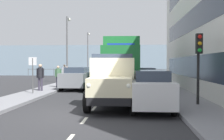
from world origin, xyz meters
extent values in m
plane|color=#2D2D30|center=(0.00, -9.62, 0.00)|extent=(80.00, 80.00, 0.00)
cube|color=gray|center=(-4.51, -9.62, 0.07)|extent=(2.09, 41.24, 0.15)
cube|color=gray|center=(4.51, -9.62, 0.07)|extent=(2.09, 41.24, 0.15)
cube|color=silver|center=(0.00, 3.47, 0.00)|extent=(0.12, 1.10, 0.01)
cube|color=silver|center=(0.00, 1.06, 0.00)|extent=(0.12, 1.10, 0.01)
cube|color=silver|center=(0.00, -1.44, 0.00)|extent=(0.12, 1.10, 0.01)
cube|color=silver|center=(0.00, -3.72, 0.00)|extent=(0.12, 1.10, 0.01)
cube|color=silver|center=(0.00, -6.38, 0.00)|extent=(0.12, 1.10, 0.01)
cube|color=silver|center=(0.00, -9.18, 0.00)|extent=(0.12, 1.10, 0.01)
cube|color=silver|center=(0.00, -12.11, 0.00)|extent=(0.12, 1.10, 0.01)
cube|color=silver|center=(0.00, -14.59, 0.00)|extent=(0.12, 1.10, 0.01)
cube|color=silver|center=(0.00, -17.32, 0.00)|extent=(0.12, 1.10, 0.01)
cube|color=silver|center=(0.00, -19.82, 0.00)|extent=(0.12, 1.10, 0.01)
cube|color=silver|center=(0.00, -22.14, 0.00)|extent=(0.12, 1.10, 0.01)
cube|color=silver|center=(0.00, -24.86, 0.00)|extent=(0.12, 1.10, 0.01)
cube|color=silver|center=(0.00, -27.79, 0.00)|extent=(0.12, 1.10, 0.01)
cube|color=#2D3847|center=(-5.58, -5.47, 1.80)|extent=(0.08, 23.01, 1.40)
cube|color=#2D3847|center=(-5.58, -5.47, 4.80)|extent=(0.08, 23.01, 1.40)
cube|color=gray|center=(0.00, -33.24, 2.50)|extent=(80.00, 0.80, 5.00)
cylinder|color=#4C5156|center=(-14.00, -29.64, 0.60)|extent=(0.08, 0.08, 1.20)
cylinder|color=#4C5156|center=(-12.00, -29.64, 0.60)|extent=(0.08, 0.08, 1.20)
cylinder|color=#4C5156|center=(-10.00, -29.64, 0.60)|extent=(0.08, 0.08, 1.20)
cylinder|color=#4C5156|center=(-8.00, -29.64, 0.60)|extent=(0.08, 0.08, 1.20)
cylinder|color=#4C5156|center=(-6.00, -29.64, 0.60)|extent=(0.08, 0.08, 1.20)
cylinder|color=#4C5156|center=(-4.00, -29.64, 0.60)|extent=(0.08, 0.08, 1.20)
cylinder|color=#4C5156|center=(-2.00, -29.64, 0.60)|extent=(0.08, 0.08, 1.20)
cylinder|color=#4C5156|center=(0.00, -29.64, 0.60)|extent=(0.08, 0.08, 1.20)
cylinder|color=#4C5156|center=(2.00, -29.64, 0.60)|extent=(0.08, 0.08, 1.20)
cylinder|color=#4C5156|center=(4.00, -29.64, 0.60)|extent=(0.08, 0.08, 1.20)
cylinder|color=#4C5156|center=(6.00, -29.64, 0.60)|extent=(0.08, 0.08, 1.20)
cylinder|color=#4C5156|center=(8.00, -29.64, 0.60)|extent=(0.08, 0.08, 1.20)
cylinder|color=#4C5156|center=(10.00, -29.64, 0.60)|extent=(0.08, 0.08, 1.20)
cylinder|color=#4C5156|center=(12.00, -29.64, 0.60)|extent=(0.08, 0.08, 1.20)
cylinder|color=#4C5156|center=(14.00, -29.64, 0.60)|extent=(0.08, 0.08, 1.20)
cube|color=#4C5156|center=(0.00, -29.64, 1.12)|extent=(28.00, 0.08, 0.08)
cube|color=black|center=(-0.82, -2.14, 0.60)|extent=(1.64, 5.60, 0.30)
cube|color=beige|center=(-0.82, -0.29, 1.10)|extent=(1.72, 1.90, 0.70)
cube|color=silver|center=(-0.82, 0.61, 1.07)|extent=(1.16, 0.08, 0.56)
sphere|color=white|center=(-1.56, 0.61, 1.20)|extent=(0.20, 0.20, 0.20)
sphere|color=white|center=(-0.09, 0.61, 1.20)|extent=(0.20, 0.20, 0.20)
cube|color=beige|center=(-0.82, -1.80, 1.67)|extent=(1.93, 1.34, 1.15)
cube|color=#2D3847|center=(-0.82, -1.80, 2.15)|extent=(1.78, 1.23, 0.56)
cube|color=#2D2319|center=(-0.82, -3.48, 0.83)|extent=(2.10, 2.80, 0.16)
cube|color=black|center=(-1.83, -3.48, 1.15)|extent=(0.08, 2.80, 0.56)
cube|color=black|center=(0.18, -3.48, 1.15)|extent=(0.08, 2.80, 0.56)
cylinder|color=black|center=(-1.79, -0.46, 0.45)|extent=(0.24, 0.90, 0.90)
cylinder|color=black|center=(0.14, -0.46, 0.45)|extent=(0.24, 0.90, 0.90)
cylinder|color=black|center=(-1.79, -3.68, 0.45)|extent=(0.24, 0.90, 0.90)
cylinder|color=black|center=(0.14, -3.68, 0.45)|extent=(0.24, 0.90, 0.90)
cube|color=#1E7033|center=(-1.01, -6.78, 1.82)|extent=(2.40, 2.21, 2.60)
cube|color=#2D3847|center=(-1.01, -6.78, 2.39)|extent=(2.20, 2.04, 0.80)
cube|color=#1933B2|center=(-1.01, -6.78, 3.22)|extent=(1.75, 0.20, 0.16)
cube|color=#1E7033|center=(-1.01, -10.78, 2.37)|extent=(2.50, 5.95, 3.00)
cube|color=black|center=(-1.01, -9.84, 0.70)|extent=(2.00, 8.07, 0.36)
cylinder|color=black|center=(-2.16, -6.87, 0.52)|extent=(0.28, 1.04, 1.04)
cylinder|color=black|center=(0.14, -6.87, 0.52)|extent=(0.28, 1.04, 1.04)
cylinder|color=black|center=(-2.16, -10.48, 0.52)|extent=(0.28, 1.04, 1.04)
cylinder|color=black|center=(0.14, -10.48, 0.52)|extent=(0.28, 1.04, 1.04)
cylinder|color=black|center=(-2.16, -12.60, 0.52)|extent=(0.28, 1.04, 1.04)
cylinder|color=black|center=(0.14, -12.60, 0.52)|extent=(0.28, 1.04, 1.04)
cube|color=white|center=(-2.51, -1.30, 0.80)|extent=(1.65, 4.43, 1.00)
cube|color=#2D3847|center=(-2.51, -1.10, 1.51)|extent=(1.35, 2.44, 0.42)
cylinder|color=black|center=(-1.72, -2.68, 0.30)|extent=(0.18, 0.60, 0.60)
cylinder|color=black|center=(-3.29, -2.68, 0.30)|extent=(0.18, 0.60, 0.60)
cylinder|color=black|center=(-1.72, 0.07, 0.30)|extent=(0.18, 0.60, 0.60)
cylinder|color=black|center=(-3.29, 0.07, 0.30)|extent=(0.18, 0.60, 0.60)
cube|color=navy|center=(-2.51, -7.72, 0.80)|extent=(1.66, 4.46, 1.00)
cube|color=#2D3847|center=(-2.51, -7.52, 1.51)|extent=(1.36, 2.45, 0.42)
cylinder|color=black|center=(-1.72, -9.10, 0.30)|extent=(0.18, 0.60, 0.60)
cylinder|color=black|center=(-3.30, -9.10, 0.30)|extent=(0.18, 0.60, 0.60)
cylinder|color=black|center=(-1.72, -6.34, 0.30)|extent=(0.18, 0.60, 0.60)
cylinder|color=black|center=(-3.30, -6.34, 0.30)|extent=(0.18, 0.60, 0.60)
cube|color=slate|center=(2.51, -10.00, 0.80)|extent=(1.81, 4.55, 1.00)
cube|color=#2D3847|center=(2.51, -10.20, 1.51)|extent=(1.48, 2.50, 0.42)
cylinder|color=black|center=(1.65, -8.59, 0.30)|extent=(0.18, 0.60, 0.60)
cylinder|color=black|center=(3.37, -8.59, 0.30)|extent=(0.18, 0.60, 0.60)
cylinder|color=black|center=(1.65, -11.41, 0.30)|extent=(0.18, 0.60, 0.60)
cylinder|color=black|center=(3.37, -11.41, 0.30)|extent=(0.18, 0.60, 0.60)
cylinder|color=#383342|center=(4.42, -7.48, 0.59)|extent=(0.14, 0.14, 0.88)
cylinder|color=#383342|center=(4.60, -7.48, 0.59)|extent=(0.14, 0.14, 0.88)
cylinder|color=black|center=(4.51, -7.48, 1.38)|extent=(0.34, 0.34, 0.70)
cylinder|color=black|center=(4.29, -7.48, 1.35)|extent=(0.09, 0.09, 0.64)
cylinder|color=black|center=(4.73, -7.48, 1.35)|extent=(0.09, 0.09, 0.64)
sphere|color=tan|center=(4.51, -7.48, 1.85)|extent=(0.24, 0.24, 0.24)
cylinder|color=black|center=(3.92, -10.19, 0.56)|extent=(0.14, 0.14, 0.82)
cylinder|color=black|center=(4.10, -10.19, 0.56)|extent=(0.14, 0.14, 0.82)
cylinder|color=#47724C|center=(4.01, -10.19, 1.29)|extent=(0.34, 0.34, 0.65)
cylinder|color=#47724C|center=(3.79, -10.19, 1.26)|extent=(0.09, 0.09, 0.59)
cylinder|color=#47724C|center=(4.23, -10.19, 1.26)|extent=(0.09, 0.09, 0.59)
sphere|color=tan|center=(4.01, -10.19, 1.72)|extent=(0.22, 0.22, 0.22)
cylinder|color=#4C473D|center=(3.85, -12.73, 0.53)|extent=(0.14, 0.14, 0.77)
cylinder|color=#4C473D|center=(4.03, -12.73, 0.53)|extent=(0.14, 0.14, 0.77)
cylinder|color=gray|center=(3.94, -12.73, 1.22)|extent=(0.34, 0.34, 0.61)
cylinder|color=gray|center=(3.72, -12.73, 1.19)|extent=(0.09, 0.09, 0.56)
cylinder|color=gray|center=(4.16, -12.73, 1.19)|extent=(0.09, 0.09, 0.56)
sphere|color=tan|center=(3.94, -12.73, 1.63)|extent=(0.21, 0.21, 0.21)
cylinder|color=#383342|center=(4.82, -15.84, 0.57)|extent=(0.14, 0.14, 0.85)
cylinder|color=#383342|center=(5.00, -15.84, 0.57)|extent=(0.14, 0.14, 0.85)
cylinder|color=silver|center=(4.91, -15.84, 1.34)|extent=(0.34, 0.34, 0.67)
cylinder|color=silver|center=(4.69, -15.84, 1.30)|extent=(0.09, 0.09, 0.62)
cylinder|color=silver|center=(5.13, -15.84, 1.30)|extent=(0.09, 0.09, 0.62)
sphere|color=tan|center=(4.91, -15.84, 1.79)|extent=(0.23, 0.23, 0.23)
cylinder|color=black|center=(-4.69, -2.01, 1.75)|extent=(0.12, 0.12, 3.20)
cube|color=black|center=(-4.69, -1.87, 2.90)|extent=(0.28, 0.24, 0.90)
sphere|color=red|center=(-4.69, -1.75, 3.20)|extent=(0.18, 0.18, 0.18)
sphere|color=orange|center=(-4.69, -1.75, 2.90)|extent=(0.18, 0.18, 0.18)
sphere|color=green|center=(-4.69, -1.75, 2.60)|extent=(0.18, 0.18, 0.18)
cylinder|color=#59595B|center=(4.52, -15.33, 3.36)|extent=(0.16, 0.16, 6.42)
cylinder|color=#59595B|center=(4.52, -15.78, 6.47)|extent=(0.10, 0.90, 0.10)
sphere|color=silver|center=(4.52, -16.23, 6.42)|extent=(0.32, 0.32, 0.32)
cylinder|color=#59595B|center=(4.50, -27.92, 3.31)|extent=(0.16, 0.16, 6.32)
cylinder|color=#59595B|center=(4.50, -28.37, 6.37)|extent=(0.10, 0.90, 0.10)
sphere|color=silver|center=(4.50, -28.82, 6.32)|extent=(0.32, 0.32, 0.32)
cylinder|color=#4C4C4C|center=(4.43, -5.84, 1.25)|extent=(0.07, 0.07, 2.20)
cube|color=silver|center=(4.43, -5.84, 2.15)|extent=(0.50, 0.04, 0.50)
camera|label=1|loc=(-1.62, 10.38, 2.02)|focal=42.96mm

